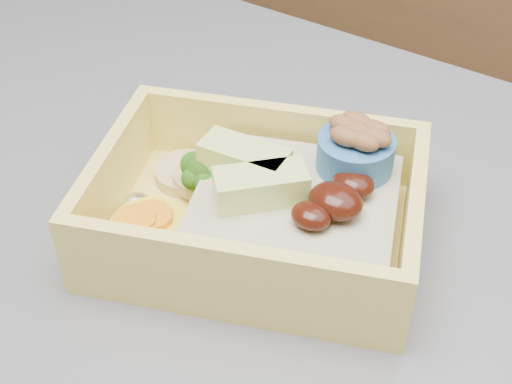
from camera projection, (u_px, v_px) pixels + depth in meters
The scene contains 1 object.
bento_box at pixel (267, 207), 0.46m from camera, with size 0.25×0.21×0.08m.
Camera 1 is at (0.30, -0.25, 1.25)m, focal length 50.00 mm.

